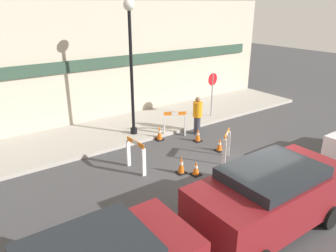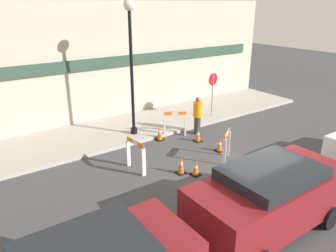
# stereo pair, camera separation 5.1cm
# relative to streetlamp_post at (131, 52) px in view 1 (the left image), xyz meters

# --- Properties ---
(ground_plane) EXTENTS (60.00, 60.00, 0.00)m
(ground_plane) POSITION_rel_streetlamp_post_xyz_m (1.05, -5.33, -3.60)
(ground_plane) COLOR #424244
(sidewalk_slab) EXTENTS (18.00, 3.38, 0.14)m
(sidewalk_slab) POSITION_rel_streetlamp_post_xyz_m (1.05, 0.86, -3.53)
(sidewalk_slab) COLOR #ADA89E
(sidewalk_slab) RESTS_ON ground_plane
(storefront_facade) EXTENTS (18.00, 0.22, 5.50)m
(storefront_facade) POSITION_rel_streetlamp_post_xyz_m (1.05, 2.63, -0.85)
(storefront_facade) COLOR #BCB29E
(storefront_facade) RESTS_ON ground_plane
(streetlamp_post) EXTENTS (0.44, 0.44, 5.41)m
(streetlamp_post) POSITION_rel_streetlamp_post_xyz_m (0.00, 0.00, 0.00)
(streetlamp_post) COLOR black
(streetlamp_post) RESTS_ON sidewalk_slab
(stop_sign) EXTENTS (0.60, 0.08, 2.14)m
(stop_sign) POSITION_rel_streetlamp_post_xyz_m (4.28, -0.20, -2.03)
(stop_sign) COLOR gray
(stop_sign) RESTS_ON sidewalk_slab
(barricade_0) EXTENTS (0.21, 0.98, 1.12)m
(barricade_0) POSITION_rel_streetlamp_post_xyz_m (-1.47, -2.73, -2.98)
(barricade_0) COLOR white
(barricade_0) RESTS_ON ground_plane
(barricade_1) EXTENTS (0.76, 0.58, 1.13)m
(barricade_1) POSITION_rel_streetlamp_post_xyz_m (1.58, -3.93, -2.99)
(barricade_1) COLOR white
(barricade_1) RESTS_ON ground_plane
(barricade_2) EXTENTS (0.89, 0.58, 1.09)m
(barricade_2) POSITION_rel_streetlamp_post_xyz_m (1.47, -0.98, -3.00)
(barricade_2) COLOR white
(barricade_2) RESTS_ON ground_plane
(traffic_cone_0) EXTENTS (0.30, 0.30, 0.64)m
(traffic_cone_0) POSITION_rel_streetlamp_post_xyz_m (-0.33, -3.77, -3.29)
(traffic_cone_0) COLOR black
(traffic_cone_0) RESTS_ON ground_plane
(traffic_cone_1) EXTENTS (0.30, 0.30, 0.65)m
(traffic_cone_1) POSITION_rel_streetlamp_post_xyz_m (0.67, -0.98, -3.29)
(traffic_cone_1) COLOR black
(traffic_cone_1) RESTS_ON ground_plane
(traffic_cone_2) EXTENTS (0.30, 0.30, 0.57)m
(traffic_cone_2) POSITION_rel_streetlamp_post_xyz_m (1.89, -2.01, -3.33)
(traffic_cone_2) COLOR black
(traffic_cone_2) RESTS_ON ground_plane
(traffic_cone_3) EXTENTS (0.30, 0.30, 0.53)m
(traffic_cone_3) POSITION_rel_streetlamp_post_xyz_m (1.96, -3.22, -3.35)
(traffic_cone_3) COLOR black
(traffic_cone_3) RESTS_ON ground_plane
(traffic_cone_4) EXTENTS (0.30, 0.30, 0.51)m
(traffic_cone_4) POSITION_rel_streetlamp_post_xyz_m (-0.01, -4.15, -3.36)
(traffic_cone_4) COLOR black
(traffic_cone_4) RESTS_ON ground_plane
(person_worker) EXTENTS (0.54, 0.54, 1.67)m
(person_worker) POSITION_rel_streetlamp_post_xyz_m (2.40, -1.34, -2.72)
(person_worker) COLOR #33333D
(person_worker) RESTS_ON ground_plane
(parked_car_1) EXTENTS (4.31, 2.01, 1.73)m
(parked_car_1) POSITION_rel_streetlamp_post_xyz_m (-0.30, -7.30, -2.62)
(parked_car_1) COLOR maroon
(parked_car_1) RESTS_ON ground_plane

